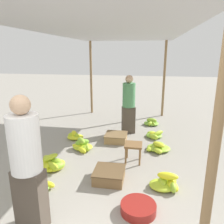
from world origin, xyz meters
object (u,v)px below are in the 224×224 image
banana_pile_left_3 (83,146)px  banana_pile_right_2 (151,123)px  crate_mid (116,137)px  banana_pile_right_0 (158,147)px  shopper_walking_mid (129,104)px  vendor_foreground (27,163)px  banana_pile_left_0 (34,185)px  basin_black (138,208)px  banana_pile_right_1 (166,183)px  stool (133,147)px  banana_pile_left_1 (52,164)px  crate_near (109,175)px  banana_pile_right_3 (154,135)px  banana_pile_left_2 (74,136)px

banana_pile_left_3 → banana_pile_right_2: bearing=52.6°
banana_pile_left_3 → crate_mid: banana_pile_left_3 is taller
banana_pile_right_0 → shopper_walking_mid: size_ratio=0.36×
vendor_foreground → banana_pile_left_0: (-0.37, 0.70, -0.79)m
banana_pile_right_0 → shopper_walking_mid: bearing=126.8°
banana_pile_left_3 → banana_pile_right_0: size_ratio=0.90×
basin_black → banana_pile_right_0: size_ratio=0.87×
banana_pile_left_0 → banana_pile_right_2: size_ratio=1.30×
banana_pile_right_1 → banana_pile_left_0: bearing=-169.2°
stool → banana_pile_right_2: bearing=81.1°
banana_pile_left_3 → banana_pile_left_1: bearing=-109.2°
banana_pile_left_0 → crate_near: size_ratio=1.11×
banana_pile_left_0 → banana_pile_right_0: 2.70m
crate_mid → stool: bearing=-63.4°
banana_pile_right_3 → banana_pile_left_1: bearing=-135.3°
basin_black → crate_mid: (-0.67, 2.43, 0.03)m
banana_pile_right_3 → banana_pile_left_0: bearing=-126.6°
crate_near → banana_pile_left_1: bearing=169.1°
banana_pile_left_3 → banana_pile_right_2: size_ratio=1.14×
banana_pile_left_2 → banana_pile_right_0: size_ratio=0.74×
basin_black → crate_mid: crate_mid is taller
basin_black → banana_pile_right_1: 0.76m
banana_pile_left_2 → crate_near: (1.21, -1.72, 0.03)m
banana_pile_left_0 → banana_pile_left_1: (-0.01, 0.68, 0.00)m
banana_pile_right_1 → crate_near: 0.95m
vendor_foreground → banana_pile_left_3: vendor_foreground is taller
banana_pile_left_3 → banana_pile_right_2: 2.55m
banana_pile_right_0 → banana_pile_right_2: bearing=94.3°
banana_pile_left_1 → stool: bearing=19.5°
banana_pile_left_1 → shopper_walking_mid: size_ratio=0.36×
banana_pile_left_1 → banana_pile_left_3: size_ratio=1.12×
banana_pile_right_1 → banana_pile_left_1: bearing=172.1°
vendor_foreground → basin_black: 1.60m
vendor_foreground → banana_pile_right_3: bearing=64.7°
crate_near → crate_mid: 1.74m
banana_pile_right_0 → crate_near: bearing=-122.4°
vendor_foreground → crate_mid: size_ratio=3.21×
banana_pile_left_0 → banana_pile_right_2: bearing=62.8°
stool → banana_pile_left_3: stool is taller
banana_pile_right_0 → crate_near: size_ratio=1.10×
basin_black → banana_pile_left_0: bearing=172.0°
banana_pile_left_1 → banana_pile_right_1: banana_pile_left_1 is taller
banana_pile_right_2 → crate_near: size_ratio=0.86×
banana_pile_left_1 → banana_pile_left_2: 1.50m
banana_pile_right_2 → banana_pile_left_1: bearing=-122.4°
shopper_walking_mid → stool: bearing=-81.1°
banana_pile_right_2 → crate_mid: bearing=-121.6°
stool → banana_pile_left_1: (-1.49, -0.53, -0.22)m
shopper_walking_mid → banana_pile_right_2: bearing=50.4°
basin_black → banana_pile_right_3: (0.27, 2.83, 0.01)m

